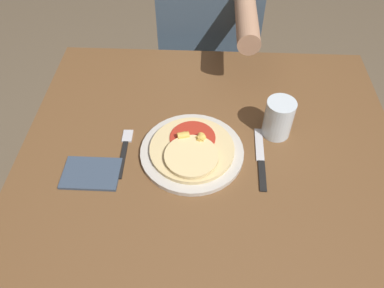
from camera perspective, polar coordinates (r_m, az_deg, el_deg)
ground_plane at (r=1.68m, az=1.82°, el=-17.11°), size 8.00×8.00×0.00m
dining_table at (r=1.14m, az=2.57°, el=-4.10°), size 1.07×0.93×0.73m
plate at (r=1.03m, az=0.00°, el=-1.21°), size 0.29×0.29×0.01m
pizza at (r=1.02m, az=-0.02°, el=-0.81°), size 0.23×0.23×0.04m
fork at (r=1.06m, az=-10.23°, el=-0.84°), size 0.03×0.18×0.00m
knife at (r=1.04m, az=10.43°, el=-2.31°), size 0.02×0.22×0.00m
drinking_glass at (r=1.08m, az=13.05°, el=3.85°), size 0.08×0.08×0.12m
napkin at (r=1.03m, az=-15.10°, el=-4.32°), size 0.15×0.10×0.01m
person_diner at (r=1.56m, az=2.70°, el=17.48°), size 0.39×0.52×1.23m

